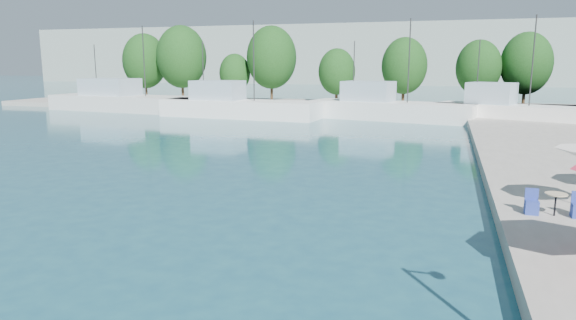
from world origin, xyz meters
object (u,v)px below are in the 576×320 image
(trawler_02, at_px, (236,107))
(trawler_03, at_px, (387,109))
(trawler_01, at_px, (128,102))
(trawler_04, at_px, (508,113))

(trawler_02, bearing_deg, trawler_03, 13.07)
(trawler_01, height_order, trawler_02, same)
(trawler_02, relative_size, trawler_04, 1.22)
(trawler_04, bearing_deg, trawler_02, -154.17)
(trawler_02, height_order, trawler_04, same)
(trawler_01, relative_size, trawler_03, 1.28)
(trawler_03, xyz_separation_m, trawler_04, (11.25, -0.48, 0.00))
(trawler_02, distance_m, trawler_03, 15.54)
(trawler_02, xyz_separation_m, trawler_04, (26.60, 1.96, 0.00))
(trawler_02, xyz_separation_m, trawler_03, (15.35, 2.43, 0.00))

